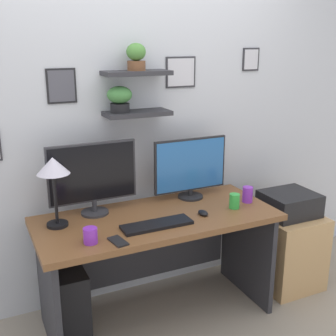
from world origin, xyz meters
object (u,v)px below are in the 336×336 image
(monitor_left, at_px, (93,176))
(cell_phone, at_px, (118,241))
(water_cup, at_px, (248,194))
(coffee_mug, at_px, (90,236))
(computer_tower_left, at_px, (70,299))
(computer_mouse, at_px, (203,213))
(desk_lamp, at_px, (53,171))
(drawer_cabinet, at_px, (285,248))
(monitor_right, at_px, (190,168))
(pen_cup, at_px, (234,201))
(keyboard, at_px, (157,225))
(printer, at_px, (289,204))
(desk, at_px, (154,242))

(monitor_left, relative_size, cell_phone, 4.12)
(water_cup, bearing_deg, coffee_mug, -172.25)
(water_cup, bearing_deg, computer_tower_left, 173.74)
(coffee_mug, bearing_deg, computer_mouse, 6.18)
(monitor_left, relative_size, computer_mouse, 6.41)
(monitor_left, xyz_separation_m, desk_lamp, (-0.26, -0.10, 0.09))
(drawer_cabinet, bearing_deg, coffee_mug, -173.27)
(computer_mouse, bearing_deg, monitor_left, 152.28)
(monitor_right, height_order, coffee_mug, monitor_right)
(computer_tower_left, bearing_deg, water_cup, -6.26)
(pen_cup, bearing_deg, cell_phone, -170.01)
(keyboard, height_order, desk_lamp, desk_lamp)
(keyboard, xyz_separation_m, printer, (1.14, 0.13, -0.10))
(desk, distance_m, pen_cup, 0.61)
(keyboard, bearing_deg, pen_cup, 4.75)
(monitor_right, bearing_deg, monitor_left, 180.00)
(monitor_right, bearing_deg, drawer_cabinet, -17.45)
(monitor_right, height_order, computer_mouse, monitor_right)
(desk_lamp, relative_size, water_cup, 3.95)
(monitor_right, height_order, cell_phone, monitor_right)
(monitor_left, distance_m, keyboard, 0.52)
(printer, bearing_deg, water_cup, -176.22)
(drawer_cabinet, bearing_deg, computer_tower_left, 176.18)
(cell_phone, bearing_deg, desk, 31.63)
(cell_phone, xyz_separation_m, pen_cup, (0.88, 0.15, 0.05))
(computer_mouse, xyz_separation_m, coffee_mug, (-0.77, -0.08, 0.03))
(keyboard, xyz_separation_m, computer_mouse, (0.34, 0.03, 0.01))
(desk_lamp, height_order, computer_tower_left, desk_lamp)
(monitor_right, bearing_deg, pen_cup, -61.19)
(monitor_right, distance_m, coffee_mug, 0.96)
(coffee_mug, distance_m, printer, 1.59)
(computer_mouse, xyz_separation_m, computer_tower_left, (-0.85, 0.21, -0.53))
(monitor_right, bearing_deg, keyboard, -139.19)
(desk_lamp, relative_size, printer, 1.14)
(monitor_left, bearing_deg, water_cup, -13.93)
(coffee_mug, relative_size, computer_tower_left, 0.19)
(desk, height_order, computer_mouse, computer_mouse)
(computer_tower_left, bearing_deg, coffee_mug, -74.31)
(pen_cup, distance_m, computer_tower_left, 1.25)
(monitor_right, xyz_separation_m, desk_lamp, (-0.97, -0.10, 0.13))
(keyboard, height_order, water_cup, water_cup)
(desk, bearing_deg, cell_phone, -139.12)
(drawer_cabinet, distance_m, printer, 0.37)
(monitor_right, distance_m, cell_phone, 0.87)
(desk_lamp, height_order, coffee_mug, desk_lamp)
(printer, xyz_separation_m, computer_tower_left, (-1.65, 0.11, -0.43))
(desk, relative_size, water_cup, 14.17)
(monitor_left, relative_size, water_cup, 5.25)
(computer_mouse, xyz_separation_m, pen_cup, (0.25, 0.02, 0.04))
(cell_phone, xyz_separation_m, coffee_mug, (-0.14, 0.05, 0.04))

